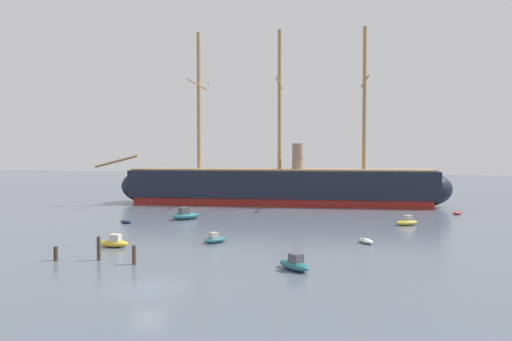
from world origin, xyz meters
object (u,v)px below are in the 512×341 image
Objects in this scene: motorboat_foreground_left at (114,243)px; motorboat_alongside_stern at (407,222)px; mooring_piling_nearest at (134,255)px; motorboat_distant_centre at (309,200)px; motorboat_near_centre at (215,239)px; dinghy_mid_right at (366,241)px; mooring_piling_left_pair at (99,248)px; motorboat_foreground_right at (294,264)px; dinghy_far_left at (164,201)px; tall_ship at (279,186)px; motorboat_alongside_bow at (186,215)px; seagull_in_flight at (209,84)px; dinghy_mid_left at (126,222)px; dinghy_far_right at (457,213)px; mooring_piling_right_pair at (56,254)px.

motorboat_foreground_left is 0.98× the size of motorboat_alongside_stern.
mooring_piling_nearest is (-25.98, -30.38, 0.40)m from motorboat_alongside_stern.
motorboat_alongside_stern is at bearing -57.05° from motorboat_distant_centre.
motorboat_near_centre reaches higher than dinghy_mid_right.
motorboat_foreground_right is at bearing 3.15° from mooring_piling_left_pair.
motorboat_foreground_left reaches higher than dinghy_far_left.
motorboat_foreground_right is at bearing -77.01° from tall_ship.
tall_ship is at bearing 67.09° from motorboat_alongside_bow.
motorboat_alongside_stern is 50.66m from dinghy_far_left.
dinghy_mid_right is at bearing 18.62° from motorboat_foreground_left.
seagull_in_flight reaches higher than motorboat_alongside_stern.
dinghy_mid_left is 1.03× the size of dinghy_far_right.
tall_ship is 52.97× the size of mooring_piling_right_pair.
tall_ship reaches higher than seagull_in_flight.
dinghy_mid_right is (26.67, 8.99, -0.22)m from motorboat_foreground_left.
tall_ship reaches higher than motorboat_alongside_stern.
motorboat_alongside_stern is at bearing 36.97° from seagull_in_flight.
tall_ship is at bearing 137.26° from motorboat_alongside_stern.
motorboat_foreground_left is 1.09× the size of motorboat_distant_centre.
tall_ship is 46.01m from motorboat_foreground_left.
motorboat_foreground_left is 6.18m from mooring_piling_left_pair.
motorboat_near_centre is 0.84× the size of motorboat_alongside_stern.
mooring_piling_nearest is at bearing -101.75° from seagull_in_flight.
motorboat_foreground_right is 1.44× the size of dinghy_mid_right.
motorboat_distant_centre reaches higher than motorboat_near_centre.
motorboat_alongside_bow is 2.64× the size of mooring_piling_nearest.
motorboat_alongside_stern is (5.43, 14.88, 0.21)m from dinghy_mid_right.
dinghy_mid_left is 1.30× the size of mooring_piling_nearest.
tall_ship is at bearing 78.32° from motorboat_foreground_left.
mooring_piling_nearest is 21.75m from seagull_in_flight.
seagull_in_flight is (16.36, -9.17, 17.99)m from dinghy_mid_left.
motorboat_distant_centre is (14.26, 51.38, -0.06)m from motorboat_foreground_left.
tall_ship is 41.26m from seagull_in_flight.
motorboat_foreground_left is at bearing -71.07° from dinghy_far_left.
dinghy_mid_left is 28.51m from dinghy_far_left.
seagull_in_flight is at bearing 35.73° from motorboat_foreground_left.
mooring_piling_left_pair is (9.55, -21.32, 0.89)m from dinghy_mid_left.
motorboat_near_centre is 2.31× the size of seagull_in_flight.
motorboat_alongside_bow is at bearing -158.36° from dinghy_far_right.
mooring_piling_left_pair is at bearing 170.54° from mooring_piling_nearest.
dinghy_mid_right is 0.71× the size of motorboat_alongside_stern.
motorboat_foreground_left is at bearing 167.01° from motorboat_foreground_right.
motorboat_foreground_left reaches higher than dinghy_mid_left.
tall_ship reaches higher than dinghy_mid_right.
motorboat_foreground_left is 28.14m from dinghy_mid_right.
tall_ship reaches higher than mooring_piling_right_pair.
motorboat_foreground_right is 1.02× the size of motorboat_alongside_stern.
dinghy_mid_right is 32.25m from dinghy_far_right.
dinghy_far_left is (-14.78, 43.08, -0.22)m from motorboat_foreground_left.
tall_ship is 40.09m from dinghy_mid_right.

